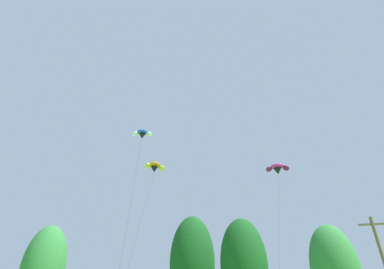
# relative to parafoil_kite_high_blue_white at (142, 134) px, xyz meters

# --- Properties ---
(treeline_tree_b) EXTENTS (5.77, 5.77, 14.69)m
(treeline_tree_b) POSITION_rel_parafoil_kite_high_blue_white_xyz_m (-15.06, 7.62, -15.32)
(treeline_tree_b) COLOR #472D19
(treeline_tree_b) RESTS_ON ground_plane
(treeline_tree_d) EXTENTS (5.98, 5.98, 15.47)m
(treeline_tree_d) POSITION_rel_parafoil_kite_high_blue_white_xyz_m (5.32, 9.27, -14.85)
(treeline_tree_d) COLOR #472D19
(treeline_tree_d) RESTS_ON ground_plane
(treeline_tree_e) EXTENTS (5.47, 5.47, 13.60)m
(treeline_tree_e) POSITION_rel_parafoil_kite_high_blue_white_xyz_m (12.09, 5.06, -15.99)
(treeline_tree_e) COLOR #472D19
(treeline_tree_e) RESTS_ON ground_plane
(parafoil_kite_high_blue_white) EXTENTS (5.42, 14.00, 23.73)m
(parafoil_kite_high_blue_white) POSITION_rel_parafoil_kite_high_blue_white_xyz_m (0.00, 0.00, 0.00)
(parafoil_kite_high_blue_white) COLOR blue
(parafoil_kite_mid_magenta) EXTENTS (4.17, 10.57, 16.42)m
(parafoil_kite_mid_magenta) POSITION_rel_parafoil_kite_high_blue_white_xyz_m (16.69, -1.63, -7.28)
(parafoil_kite_mid_magenta) COLOR #D12893
(parafoil_kite_far_orange) EXTENTS (5.26, 20.11, 21.54)m
(parafoil_kite_far_orange) POSITION_rel_parafoil_kite_high_blue_white_xyz_m (0.34, 5.54, -2.31)
(parafoil_kite_far_orange) COLOR orange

